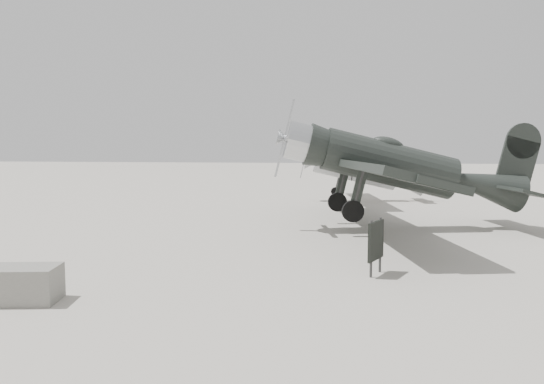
{
  "coord_description": "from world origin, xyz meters",
  "views": [
    {
      "loc": [
        0.67,
        -14.7,
        3.08
      ],
      "look_at": [
        -1.99,
        3.17,
        1.5
      ],
      "focal_mm": 35.0,
      "sensor_mm": 36.0,
      "label": 1
    }
  ],
  "objects_px": {
    "highwing_monoplane": "(360,170)",
    "sign_board": "(376,242)",
    "equipment_block": "(21,284)",
    "lowwing_monoplane": "(400,167)"
  },
  "relations": [
    {
      "from": "sign_board",
      "to": "lowwing_monoplane",
      "type": "bearing_deg",
      "value": 103.16
    },
    {
      "from": "highwing_monoplane",
      "to": "sign_board",
      "type": "distance_m",
      "value": 17.29
    },
    {
      "from": "lowwing_monoplane",
      "to": "highwing_monoplane",
      "type": "bearing_deg",
      "value": 85.83
    },
    {
      "from": "highwing_monoplane",
      "to": "equipment_block",
      "type": "relative_size",
      "value": 6.95
    },
    {
      "from": "equipment_block",
      "to": "lowwing_monoplane",
      "type": "bearing_deg",
      "value": 52.13
    },
    {
      "from": "highwing_monoplane",
      "to": "equipment_block",
      "type": "bearing_deg",
      "value": -116.56
    },
    {
      "from": "highwing_monoplane",
      "to": "equipment_block",
      "type": "distance_m",
      "value": 21.74
    },
    {
      "from": "highwing_monoplane",
      "to": "sign_board",
      "type": "xyz_separation_m",
      "value": [
        0.1,
        -17.27,
        -0.93
      ]
    },
    {
      "from": "highwing_monoplane",
      "to": "sign_board",
      "type": "bearing_deg",
      "value": -97.63
    },
    {
      "from": "lowwing_monoplane",
      "to": "sign_board",
      "type": "xyz_separation_m",
      "value": [
        -1.2,
        -7.27,
        -1.49
      ]
    }
  ]
}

